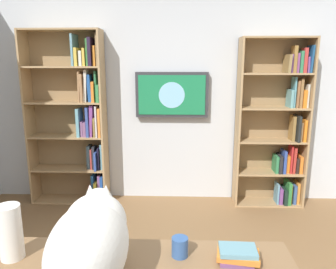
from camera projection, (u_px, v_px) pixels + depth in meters
wall_back at (169, 91)px, 3.93m from camera, size 4.52×0.06×2.70m
bookshelf_left at (279, 128)px, 3.81m from camera, size 0.81×0.28×1.97m
bookshelf_right at (77, 119)px, 3.87m from camera, size 0.91×0.28×2.06m
wall_mounted_tv at (172, 95)px, 3.85m from camera, size 0.86×0.07×0.53m
cat at (91, 240)px, 1.37m from camera, size 0.32×0.69×0.38m
paper_towel_roll at (10, 232)px, 1.54m from camera, size 0.11×0.11×0.27m
coffee_mug at (180, 247)px, 1.57m from camera, size 0.08×0.08×0.10m
desk_book_stack at (238, 255)px, 1.52m from camera, size 0.21×0.15×0.07m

